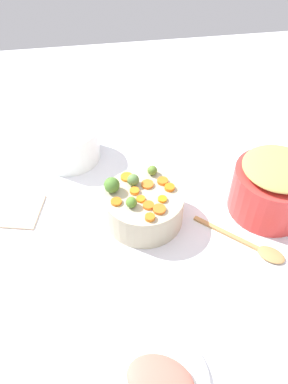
{
  "coord_description": "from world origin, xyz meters",
  "views": [
    {
      "loc": [
        0.68,
        -0.1,
        0.84
      ],
      "look_at": [
        -0.02,
        0.01,
        0.13
      ],
      "focal_mm": 35.05,
      "sensor_mm": 36.0,
      "label": 1
    }
  ],
  "objects_px": {
    "wooden_spoon": "(256,248)",
    "casserole_dish": "(68,143)",
    "metal_pot": "(271,190)",
    "serving_bowl_carrots": "(144,207)",
    "ham_plate": "(150,383)"
  },
  "relations": [
    {
      "from": "wooden_spoon",
      "to": "casserole_dish",
      "type": "distance_m",
      "value": 0.67
    },
    {
      "from": "wooden_spoon",
      "to": "ham_plate",
      "type": "xyz_separation_m",
      "value": [
        0.29,
        -0.34,
        0.0
      ]
    },
    {
      "from": "wooden_spoon",
      "to": "ham_plate",
      "type": "bearing_deg",
      "value": -49.67
    },
    {
      "from": "metal_pot",
      "to": "casserole_dish",
      "type": "bearing_deg",
      "value": -120.05
    },
    {
      "from": "serving_bowl_carrots",
      "to": "metal_pot",
      "type": "xyz_separation_m",
      "value": [
        0.01,
        0.36,
        0.02
      ]
    },
    {
      "from": "metal_pot",
      "to": "wooden_spoon",
      "type": "xyz_separation_m",
      "value": [
        0.14,
        -0.08,
        -0.06
      ]
    },
    {
      "from": "metal_pot",
      "to": "casserole_dish",
      "type": "distance_m",
      "value": 0.65
    },
    {
      "from": "casserole_dish",
      "to": "ham_plate",
      "type": "bearing_deg",
      "value": 10.73
    },
    {
      "from": "wooden_spoon",
      "to": "ham_plate",
      "type": "height_order",
      "value": "same"
    },
    {
      "from": "wooden_spoon",
      "to": "casserole_dish",
      "type": "height_order",
      "value": "casserole_dish"
    },
    {
      "from": "wooden_spoon",
      "to": "casserole_dish",
      "type": "xyz_separation_m",
      "value": [
        -0.47,
        -0.48,
        0.05
      ]
    },
    {
      "from": "wooden_spoon",
      "to": "casserole_dish",
      "type": "relative_size",
      "value": 1.05
    },
    {
      "from": "casserole_dish",
      "to": "serving_bowl_carrots",
      "type": "bearing_deg",
      "value": 32.95
    },
    {
      "from": "metal_pot",
      "to": "wooden_spoon",
      "type": "distance_m",
      "value": 0.18
    },
    {
      "from": "metal_pot",
      "to": "casserole_dish",
      "type": "xyz_separation_m",
      "value": [
        -0.33,
        -0.56,
        -0.01
      ]
    }
  ]
}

